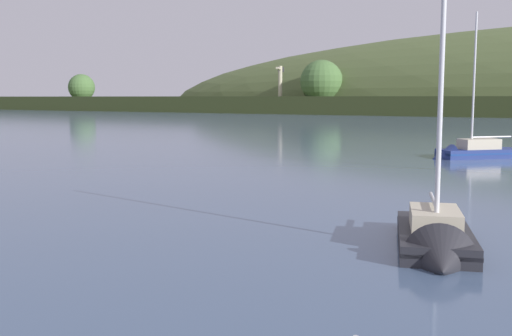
# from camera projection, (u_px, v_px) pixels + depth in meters

# --- Properties ---
(dockside_crane) EXTENTS (5.24, 12.21, 16.06)m
(dockside_crane) POSITION_uv_depth(u_px,v_px,m) (280.00, 90.00, 210.87)
(dockside_crane) COLOR #4C4C51
(dockside_crane) RESTS_ON ground
(sailboat_near_mooring) EXTENTS (8.07, 7.49, 13.83)m
(sailboat_near_mooring) POSITION_uv_depth(u_px,v_px,m) (472.00, 155.00, 53.52)
(sailboat_near_mooring) COLOR navy
(sailboat_near_mooring) RESTS_ON ground
(sailboat_outer_reach) EXTENTS (4.10, 7.37, 10.28)m
(sailboat_outer_reach) POSITION_uv_depth(u_px,v_px,m) (436.00, 244.00, 20.97)
(sailboat_outer_reach) COLOR #232328
(sailboat_outer_reach) RESTS_ON ground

